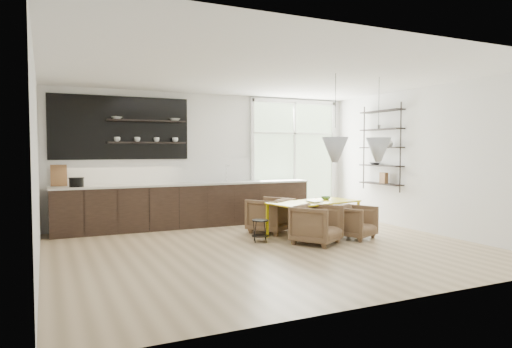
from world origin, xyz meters
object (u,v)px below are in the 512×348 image
at_px(armchair_front_left, 317,224).
at_px(armchair_front_right, 355,222).
at_px(dining_table, 314,204).
at_px(armchair_back_left, 270,215).
at_px(wire_stool, 260,228).
at_px(armchair_back_right, 307,213).

xyz_separation_m(armchair_front_left, armchair_front_right, (0.91, 0.12, -0.04)).
bearing_deg(armchair_front_left, armchair_front_right, -24.40).
xyz_separation_m(dining_table, armchair_front_left, (-0.39, -0.72, -0.27)).
height_order(dining_table, armchair_back_left, armchair_back_left).
bearing_deg(armchair_front_left, armchair_back_left, 68.12).
height_order(armchair_front_right, wire_stool, armchair_front_right).
bearing_deg(armchair_back_right, armchair_front_right, 109.97).
height_order(armchair_back_left, wire_stool, armchair_back_left).
bearing_deg(armchair_back_right, armchair_back_left, 14.62).
height_order(armchair_front_left, wire_stool, armchair_front_left).
distance_m(armchair_back_right, armchair_front_left, 1.57).
bearing_deg(armchair_front_left, dining_table, 29.12).
relative_size(armchair_back_right, wire_stool, 1.77).
distance_m(dining_table, armchair_front_right, 0.84).
distance_m(dining_table, armchair_back_right, 0.81).
height_order(armchair_back_left, armchair_front_right, armchair_back_left).
height_order(armchair_back_right, wire_stool, armchair_back_right).
distance_m(armchair_front_left, armchair_front_right, 0.92).
relative_size(dining_table, wire_stool, 4.84).
height_order(armchair_front_left, armchair_front_right, armchair_front_left).
height_order(armchair_back_right, armchair_front_left, armchair_front_left).
xyz_separation_m(armchair_back_right, armchair_front_left, (-0.68, -1.42, 0.02)).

